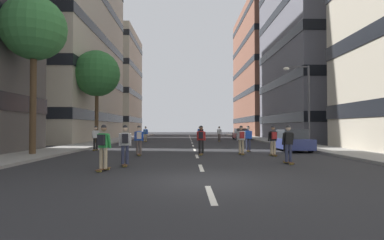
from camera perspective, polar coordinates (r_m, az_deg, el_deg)
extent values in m
plane|color=#28282B|center=(33.43, 0.00, -4.23)|extent=(142.34, 142.34, 0.00)
cube|color=gray|center=(37.46, -14.87, -3.77)|extent=(3.09, 65.24, 0.14)
cube|color=gray|center=(37.77, 14.57, -3.75)|extent=(3.09, 65.24, 0.14)
cube|color=silver|center=(7.86, 3.49, -13.65)|extent=(0.16, 2.20, 0.01)
cube|color=silver|center=(12.78, 1.70, -8.88)|extent=(0.16, 2.20, 0.01)
cube|color=silver|center=(17.75, 0.92, -6.76)|extent=(0.16, 2.20, 0.01)
cube|color=silver|center=(22.73, 0.49, -5.58)|extent=(0.16, 2.20, 0.01)
cube|color=silver|center=(27.71, 0.21, -4.81)|extent=(0.16, 2.20, 0.01)
cube|color=silver|center=(32.71, 0.02, -4.29)|extent=(0.16, 2.20, 0.01)
cube|color=silver|center=(37.70, -0.12, -3.90)|extent=(0.16, 2.20, 0.01)
cube|color=silver|center=(42.69, -0.23, -3.60)|extent=(0.16, 2.20, 0.01)
cube|color=silver|center=(47.69, -0.32, -3.36)|extent=(0.16, 2.20, 0.01)
cube|color=silver|center=(52.69, -0.38, -3.17)|extent=(0.16, 2.20, 0.01)
cube|color=silver|center=(57.69, -0.44, -3.01)|extent=(0.16, 2.20, 0.01)
cube|color=silver|center=(62.68, -0.49, -2.88)|extent=(0.16, 2.20, 0.01)
cube|color=#B2A893|center=(46.52, -27.10, 18.52)|extent=(17.81, 22.09, 34.76)
cube|color=black|center=(43.81, -27.30, 0.50)|extent=(17.93, 22.21, 1.10)
cube|color=black|center=(44.24, -27.23, 6.94)|extent=(17.93, 22.21, 1.10)
cube|color=black|center=(45.21, -27.16, 13.18)|extent=(17.93, 22.21, 1.10)
cube|color=black|center=(46.69, -27.09, 19.09)|extent=(17.93, 22.21, 1.10)
cube|color=#B2A893|center=(67.39, -17.86, 6.33)|extent=(17.81, 16.28, 21.21)
cube|color=black|center=(66.81, -17.91, 0.00)|extent=(17.93, 16.40, 1.10)
cube|color=black|center=(67.14, -17.87, 4.53)|extent=(17.93, 16.40, 1.10)
cube|color=black|center=(67.89, -17.84, 8.99)|extent=(17.93, 16.40, 1.10)
cube|color=black|center=(69.03, -17.81, 13.33)|extent=(17.93, 16.40, 1.10)
cube|color=black|center=(44.36, 26.62, 0.19)|extent=(17.93, 18.34, 1.10)
cube|color=black|center=(44.71, 26.56, 6.10)|extent=(17.93, 18.34, 1.10)
cube|color=black|center=(45.52, 26.50, 11.86)|extent=(17.93, 18.34, 1.10)
cube|color=black|center=(46.78, 26.44, 17.36)|extent=(17.93, 18.34, 1.10)
cube|color=brown|center=(68.14, 16.75, 8.43)|extent=(17.81, 23.90, 26.38)
cube|color=black|center=(67.17, 16.81, -0.02)|extent=(17.93, 24.02, 1.10)
cube|color=black|center=(67.50, 16.78, 4.46)|extent=(17.93, 24.02, 1.10)
cube|color=black|center=(68.23, 16.75, 8.87)|extent=(17.93, 24.02, 1.10)
cube|color=black|center=(69.35, 16.72, 13.17)|extent=(17.93, 24.02, 1.10)
cube|color=black|center=(70.86, 16.69, 17.30)|extent=(17.93, 24.02, 1.10)
cube|color=navy|center=(22.80, 17.94, -4.17)|extent=(1.80, 4.40, 0.70)
cube|color=#2D3338|center=(22.64, 18.05, -2.50)|extent=(1.60, 2.10, 0.64)
cylinder|color=black|center=(23.95, 15.00, -4.56)|extent=(0.22, 0.64, 0.64)
cylinder|color=black|center=(24.44, 18.61, -4.47)|extent=(0.22, 0.64, 0.64)
cylinder|color=black|center=(21.19, 17.17, -4.97)|extent=(0.22, 0.64, 0.64)
cylinder|color=black|center=(21.74, 21.20, -4.84)|extent=(0.22, 0.64, 0.64)
cube|color=maroon|center=(41.98, 9.12, -2.90)|extent=(1.80, 4.40, 0.70)
cube|color=#2D3338|center=(41.82, 9.15, -1.99)|extent=(1.60, 2.10, 0.64)
cylinder|color=black|center=(43.29, 7.74, -3.14)|extent=(0.22, 0.64, 0.64)
cylinder|color=black|center=(43.56, 9.82, -3.12)|extent=(0.22, 0.64, 0.64)
cylinder|color=black|center=(40.43, 8.37, -3.26)|extent=(0.22, 0.64, 0.64)
cylinder|color=black|center=(40.72, 10.59, -3.24)|extent=(0.22, 0.64, 0.64)
cylinder|color=#4C3823|center=(20.10, -27.47, 3.04)|extent=(0.36, 0.36, 6.05)
sphere|color=#387A3D|center=(20.87, -27.34, 14.96)|extent=(3.72, 3.72, 3.72)
cylinder|color=#4C3823|center=(31.87, -17.33, 0.71)|extent=(0.36, 0.36, 5.30)
sphere|color=#2D6B33|center=(32.29, -17.27, 8.26)|extent=(4.55, 4.55, 4.55)
cylinder|color=#3F3F44|center=(26.33, 20.92, 2.47)|extent=(0.16, 0.16, 6.50)
cylinder|color=#3F3F44|center=(26.40, 19.02, 9.34)|extent=(1.80, 0.10, 0.10)
ellipsoid|color=silver|center=(26.08, 17.14, 9.12)|extent=(0.50, 0.30, 0.24)
cube|color=brown|center=(21.64, 10.42, -5.56)|extent=(0.32, 0.92, 0.02)
cylinder|color=#D8BF4C|center=(21.96, 10.36, -5.62)|extent=(0.19, 0.09, 0.07)
cylinder|color=#D8BF4C|center=(21.32, 10.48, -5.75)|extent=(0.19, 0.09, 0.07)
cylinder|color=#2D334C|center=(21.61, 10.17, -4.47)|extent=(0.16, 0.16, 0.80)
cylinder|color=#2D334C|center=(21.62, 10.65, -4.47)|extent=(0.16, 0.16, 0.80)
cube|color=blue|center=(21.58, 10.40, -2.68)|extent=(0.34, 0.24, 0.55)
cylinder|color=blue|center=(21.62, 9.81, -2.75)|extent=(0.12, 0.24, 0.55)
cylinder|color=blue|center=(21.65, 10.98, -2.75)|extent=(0.12, 0.24, 0.55)
sphere|color=beige|center=(21.60, 10.40, -1.47)|extent=(0.22, 0.22, 0.22)
sphere|color=black|center=(21.60, 10.40, -1.34)|extent=(0.21, 0.21, 0.21)
cube|color=brown|center=(18.64, 1.71, -6.26)|extent=(0.32, 0.92, 0.02)
cylinder|color=#D8BF4C|center=(18.97, 1.79, -6.32)|extent=(0.19, 0.09, 0.07)
cylinder|color=#D8BF4C|center=(18.33, 1.62, -6.49)|extent=(0.19, 0.09, 0.07)
cylinder|color=black|center=(18.62, 1.43, -5.00)|extent=(0.16, 0.16, 0.80)
cylinder|color=black|center=(18.61, 1.99, -5.00)|extent=(0.16, 0.16, 0.80)
cube|color=red|center=(18.58, 1.71, -2.92)|extent=(0.34, 0.24, 0.55)
cylinder|color=red|center=(18.65, 1.05, -3.00)|extent=(0.12, 0.24, 0.55)
cylinder|color=red|center=(18.61, 2.40, -3.00)|extent=(0.12, 0.24, 0.55)
sphere|color=#997051|center=(18.59, 1.71, -1.52)|extent=(0.22, 0.22, 0.22)
sphere|color=black|center=(18.59, 1.71, -1.36)|extent=(0.21, 0.21, 0.21)
cube|color=black|center=(18.40, 1.66, -2.84)|extent=(0.28, 0.19, 0.40)
cube|color=brown|center=(14.80, 17.53, -7.48)|extent=(0.29, 0.92, 0.02)
cylinder|color=#D8BF4C|center=(15.09, 17.02, -7.54)|extent=(0.19, 0.09, 0.07)
cylinder|color=#D8BF4C|center=(14.51, 18.05, -7.79)|extent=(0.19, 0.09, 0.07)
cylinder|color=#2D334C|center=(14.72, 17.19, -5.90)|extent=(0.15, 0.15, 0.80)
cylinder|color=#2D334C|center=(14.80, 17.83, -5.88)|extent=(0.15, 0.15, 0.80)
cube|color=black|center=(14.72, 17.50, -3.27)|extent=(0.34, 0.23, 0.55)
cylinder|color=black|center=(14.68, 16.63, -3.39)|extent=(0.11, 0.24, 0.55)
cylinder|color=black|center=(14.86, 18.19, -3.35)|extent=(0.11, 0.24, 0.55)
sphere|color=beige|center=(14.73, 17.45, -1.50)|extent=(0.22, 0.22, 0.22)
sphere|color=black|center=(14.73, 17.45, -1.31)|extent=(0.21, 0.21, 0.21)
cube|color=brown|center=(39.45, 1.76, -3.67)|extent=(0.41, 0.92, 0.02)
cylinder|color=#D8BF4C|center=(39.76, 1.63, -3.72)|extent=(0.19, 0.11, 0.07)
cylinder|color=#D8BF4C|center=(39.15, 1.89, -3.76)|extent=(0.19, 0.11, 0.07)
cylinder|color=tan|center=(39.41, 1.63, -3.07)|extent=(0.17, 0.17, 0.80)
cylinder|color=tan|center=(39.47, 1.88, -3.07)|extent=(0.17, 0.17, 0.80)
cube|color=black|center=(39.43, 1.76, -2.09)|extent=(0.36, 0.27, 0.55)
cylinder|color=black|center=(39.41, 1.43, -2.13)|extent=(0.14, 0.24, 0.55)
cylinder|color=black|center=(39.54, 2.04, -2.13)|extent=(0.14, 0.24, 0.55)
sphere|color=tan|center=(39.44, 1.75, -1.43)|extent=(0.22, 0.22, 0.22)
sphere|color=black|center=(39.44, 1.75, -1.36)|extent=(0.21, 0.21, 0.21)
cube|color=black|center=(39.25, 1.83, -2.05)|extent=(0.29, 0.22, 0.40)
cube|color=brown|center=(13.62, -12.37, -8.05)|extent=(0.37, 0.92, 0.02)
cylinder|color=#D8BF4C|center=(13.94, -12.37, -8.09)|extent=(0.19, 0.10, 0.07)
cylinder|color=#D8BF4C|center=(13.30, -12.38, -8.42)|extent=(0.19, 0.10, 0.07)
cylinder|color=#2D334C|center=(13.57, -12.75, -6.32)|extent=(0.16, 0.16, 0.80)
cylinder|color=#2D334C|center=(13.57, -11.98, -6.33)|extent=(0.16, 0.16, 0.80)
cube|color=white|center=(13.53, -12.35, -3.48)|extent=(0.35, 0.26, 0.55)
cylinder|color=white|center=(13.58, -13.28, -3.58)|extent=(0.13, 0.24, 0.55)
cylinder|color=white|center=(13.58, -11.42, -3.59)|extent=(0.13, 0.24, 0.55)
sphere|color=beige|center=(13.54, -12.34, -1.55)|extent=(0.22, 0.22, 0.22)
sphere|color=black|center=(13.54, -12.34, -1.34)|extent=(0.21, 0.21, 0.21)
cube|color=black|center=(13.35, -12.35, -3.38)|extent=(0.29, 0.21, 0.40)
cube|color=brown|center=(23.17, -17.52, -5.24)|extent=(0.23, 0.91, 0.02)
cylinder|color=#D8BF4C|center=(23.48, -17.27, -5.30)|extent=(0.18, 0.08, 0.07)
cylinder|color=#D8BF4C|center=(22.87, -17.78, -5.41)|extent=(0.18, 0.08, 0.07)
cylinder|color=black|center=(23.18, -17.73, -4.22)|extent=(0.15, 0.15, 0.80)
cylinder|color=black|center=(23.12, -17.30, -4.23)|extent=(0.15, 0.15, 0.80)
cube|color=white|center=(23.12, -17.50, -2.55)|extent=(0.33, 0.21, 0.55)
cylinder|color=white|center=(23.24, -17.98, -2.61)|extent=(0.10, 0.23, 0.55)
cylinder|color=white|center=(23.10, -16.95, -2.62)|extent=(0.10, 0.23, 0.55)
sphere|color=beige|center=(23.14, -17.48, -1.42)|extent=(0.22, 0.22, 0.22)
sphere|color=black|center=(23.14, -17.48, -1.30)|extent=(0.21, 0.21, 0.21)
cube|color=brown|center=(12.34, -16.19, -8.73)|extent=(0.40, 0.92, 0.02)
cylinder|color=#D8BF4C|center=(12.62, -15.50, -8.78)|extent=(0.19, 0.11, 0.07)
cylinder|color=#D8BF4C|center=(12.06, -16.91, -9.12)|extent=(0.19, 0.11, 0.07)
cylinder|color=tan|center=(12.33, -16.54, -6.81)|extent=(0.17, 0.17, 0.80)
cylinder|color=tan|center=(12.25, -15.80, -6.85)|extent=(0.17, 0.17, 0.80)
cube|color=green|center=(12.24, -16.15, -3.68)|extent=(0.36, 0.27, 0.55)
cylinder|color=green|center=(12.39, -16.94, -3.78)|extent=(0.14, 0.24, 0.55)
cylinder|color=green|center=(12.19, -15.13, -3.83)|extent=(0.14, 0.24, 0.55)
sphere|color=#997051|center=(12.25, -16.09, -1.55)|extent=(0.22, 0.22, 0.22)
sphere|color=black|center=(12.25, -16.09, -1.32)|extent=(0.21, 0.21, 0.21)
cube|color=black|center=(12.08, -16.55, -3.57)|extent=(0.29, 0.21, 0.40)
cube|color=brown|center=(19.06, 9.15, -6.14)|extent=(0.25, 0.91, 0.02)
cylinder|color=#D8BF4C|center=(19.38, 8.93, -6.20)|extent=(0.18, 0.08, 0.07)
cylinder|color=#D8BF4C|center=(18.76, 9.38, -6.36)|extent=(0.18, 0.08, 0.07)
cylinder|color=tan|center=(19.01, 8.88, -4.91)|extent=(0.15, 0.15, 0.80)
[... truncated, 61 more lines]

